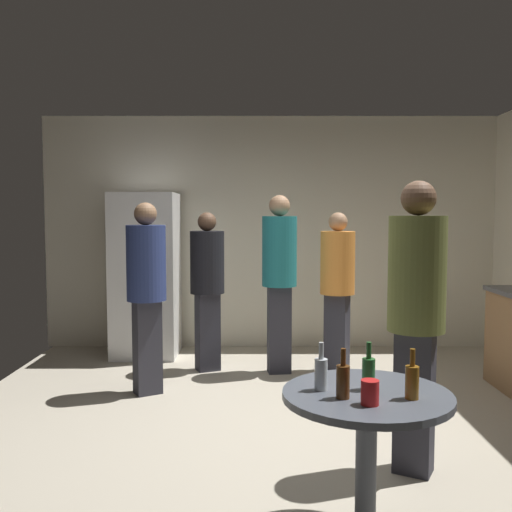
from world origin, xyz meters
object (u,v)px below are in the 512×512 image
object	(u,v)px
refrigerator	(145,275)
beer_bottle_green	(367,372)
person_in_black_shirt	(206,279)
beer_bottle_clear	(320,373)
beer_bottle_brown	(342,380)
beer_bottle_amber	(411,381)
person_in_navy_shirt	(145,283)
person_in_olive_shirt	(415,303)
person_in_orange_shirt	(336,280)
person_in_teal_shirt	(278,269)
plastic_cup_red	(369,392)
foreground_table	(365,414)

from	to	relation	value
refrigerator	beer_bottle_green	distance (m)	3.98
person_in_black_shirt	beer_bottle_clear	bearing A→B (deg)	-9.11
beer_bottle_brown	beer_bottle_clear	size ratio (longest dim) A/B	1.00
beer_bottle_amber	person_in_navy_shirt	xyz separation A→B (m)	(-1.66, 2.35, 0.16)
person_in_navy_shirt	person_in_olive_shirt	world-z (taller)	person_in_olive_shirt
refrigerator	person_in_orange_shirt	world-z (taller)	refrigerator
beer_bottle_amber	beer_bottle_clear	distance (m)	0.42
beer_bottle_clear	person_in_teal_shirt	xyz separation A→B (m)	(-0.08, 2.88, 0.21)
beer_bottle_brown	person_in_navy_shirt	world-z (taller)	person_in_navy_shirt
beer_bottle_green	person_in_black_shirt	distance (m)	3.13
plastic_cup_red	person_in_black_shirt	bearing A→B (deg)	107.26
plastic_cup_red	beer_bottle_brown	bearing A→B (deg)	140.18
beer_bottle_brown	beer_bottle_clear	xyz separation A→B (m)	(-0.09, 0.12, 0.00)
beer_bottle_amber	plastic_cup_red	world-z (taller)	beer_bottle_amber
person_in_navy_shirt	person_in_black_shirt	world-z (taller)	person_in_navy_shirt
person_in_navy_shirt	beer_bottle_brown	bearing A→B (deg)	0.50
refrigerator	person_in_orange_shirt	distance (m)	2.13
foreground_table	beer_bottle_amber	bearing A→B (deg)	-27.38
beer_bottle_clear	person_in_orange_shirt	size ratio (longest dim) A/B	0.14
person_in_navy_shirt	person_in_black_shirt	xyz separation A→B (m)	(0.46, 0.74, -0.05)
plastic_cup_red	person_in_teal_shirt	distance (m)	3.11
beer_bottle_green	person_in_teal_shirt	size ratio (longest dim) A/B	0.13
beer_bottle_amber	person_in_black_shirt	bearing A→B (deg)	111.08
person_in_navy_shirt	person_in_orange_shirt	distance (m)	1.88
beer_bottle_green	person_in_black_shirt	size ratio (longest dim) A/B	0.14
beer_bottle_brown	person_in_navy_shirt	xyz separation A→B (m)	(-1.34, 2.35, 0.16)
person_in_black_shirt	person_in_orange_shirt	bearing A→B (deg)	63.36
beer_bottle_green	person_in_orange_shirt	size ratio (longest dim) A/B	0.14
beer_bottle_clear	beer_bottle_green	bearing A→B (deg)	1.65
plastic_cup_red	beer_bottle_green	bearing A→B (deg)	80.47
beer_bottle_amber	person_in_teal_shirt	size ratio (longest dim) A/B	0.13
beer_bottle_amber	person_in_teal_shirt	distance (m)	3.06
refrigerator	beer_bottle_brown	size ratio (longest dim) A/B	7.83
foreground_table	person_in_olive_shirt	world-z (taller)	person_in_olive_shirt
person_in_navy_shirt	person_in_teal_shirt	bearing A→B (deg)	89.79
person_in_orange_shirt	person_in_olive_shirt	bearing A→B (deg)	30.68
person_in_olive_shirt	foreground_table	bearing A→B (deg)	-2.21
plastic_cup_red	person_in_teal_shirt	world-z (taller)	person_in_teal_shirt
beer_bottle_brown	plastic_cup_red	xyz separation A→B (m)	(0.11, -0.09, -0.03)
person_in_navy_shirt	person_in_orange_shirt	xyz separation A→B (m)	(1.75, 0.68, -0.05)
refrigerator	beer_bottle_brown	world-z (taller)	refrigerator
foreground_table	beer_bottle_clear	distance (m)	0.29
person_in_navy_shirt	person_in_olive_shirt	distance (m)	2.44
beer_bottle_amber	beer_bottle_brown	world-z (taller)	same
beer_bottle_amber	person_in_olive_shirt	world-z (taller)	person_in_olive_shirt
refrigerator	foreground_table	world-z (taller)	refrigerator
person_in_navy_shirt	person_in_black_shirt	distance (m)	0.88
foreground_table	plastic_cup_red	distance (m)	0.24
person_in_olive_shirt	beer_bottle_clear	bearing A→B (deg)	-14.28
person_in_olive_shirt	person_in_navy_shirt	bearing A→B (deg)	-100.26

